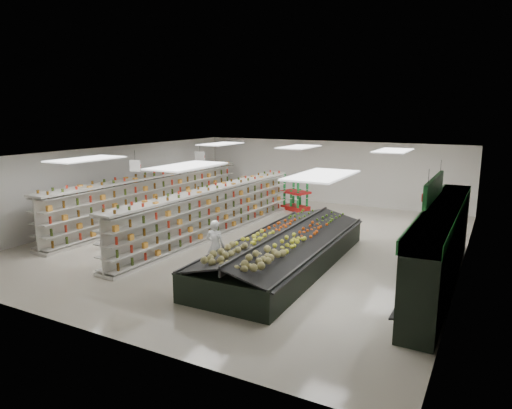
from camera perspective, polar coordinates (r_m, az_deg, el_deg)
The scene contains 16 objects.
floor at distance 16.92m, azimuth -0.15°, elevation -4.44°, with size 16.00×16.00×0.00m, color beige.
ceiling at distance 16.33m, azimuth -0.16°, elevation 6.41°, with size 14.00×16.00×0.02m, color white.
wall_back at distance 23.81m, azimuth 9.07°, elevation 4.01°, with size 14.00×0.02×3.20m, color white.
wall_front at distance 10.44m, azimuth -21.67°, elevation -6.34°, with size 14.00×0.02×3.20m, color white.
wall_left at distance 20.77m, azimuth -17.42°, elevation 2.54°, with size 0.02×16.00×3.20m, color white.
wall_right at distance 14.65m, azimuth 24.70°, elevation -1.59°, with size 0.02×16.00×3.20m, color white.
produce_wall_case at distance 13.31m, azimuth 22.11°, elevation -4.21°, with size 0.93×8.00×2.20m.
aisle_sign_near at distance 16.98m, azimuth -14.86°, elevation 4.70°, with size 0.52×0.06×0.75m.
aisle_sign_far at distance 20.07m, azimuth -7.04°, elevation 6.00°, with size 0.52×0.06×0.75m.
hortifruti_banner at distance 13.05m, azimuth 21.33°, elevation 1.89°, with size 0.12×3.20×0.95m.
gondola_left at distance 20.27m, azimuth -12.47°, elevation 0.63°, with size 1.07×11.56×2.00m.
gondola_center at distance 17.38m, azimuth -5.43°, elevation -1.17°, with size 1.18×10.72×1.85m.
produce_island at distance 14.05m, azimuth 3.65°, elevation -5.61°, with size 2.92×7.74×1.15m.
soda_endcap at distance 21.99m, azimuth 4.98°, elevation 1.37°, with size 1.51×1.29×1.64m.
shopper_main at distance 13.52m, azimuth -5.13°, elevation -5.18°, with size 0.57×0.37×1.56m, color white.
shopper_background at distance 21.98m, azimuth -1.51°, elevation 1.47°, with size 0.80×0.49×1.64m, color tan.
Camera 1 is at (7.74, -14.31, 4.66)m, focal length 32.00 mm.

